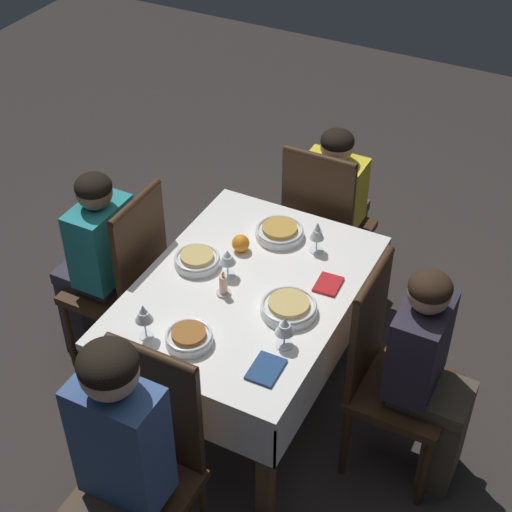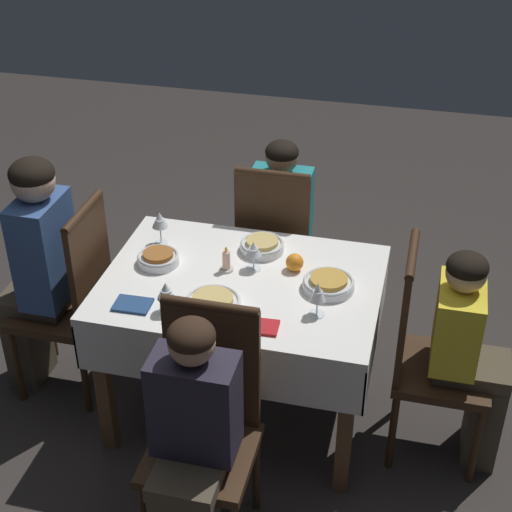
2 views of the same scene
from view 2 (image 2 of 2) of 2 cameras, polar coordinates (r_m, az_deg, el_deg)
name	(u,v)px [view 2 (image 2 of 2)]	position (r m, az deg, el deg)	size (l,w,h in m)	color
ground_plane	(243,409)	(3.76, -0.95, -11.09)	(8.00, 8.00, 0.00)	#332D2B
dining_table	(242,300)	(3.36, -1.05, -3.25)	(1.17, 0.85, 0.74)	white
chair_east	(73,295)	(3.66, -13.16, -2.78)	(0.39, 0.39, 1.00)	#382314
chair_west	(426,349)	(3.33, 12.28, -6.64)	(0.39, 0.39, 1.00)	#382314
chair_north	(206,420)	(2.95, -3.68, -11.84)	(0.39, 0.39, 1.00)	#382314
chair_south	(276,246)	(3.93, 1.46, 0.76)	(0.39, 0.39, 1.00)	#382314
person_adult_denim	(37,263)	(3.65, -15.63, -0.53)	(0.34, 0.30, 1.20)	#4C4233
person_child_yellow	(469,351)	(3.33, 15.24, -6.67)	(0.33, 0.30, 1.01)	#4C4233
person_child_dark	(191,443)	(2.81, -4.73, -13.37)	(0.30, 0.33, 1.06)	#4C4233
person_child_teal	(283,222)	(4.04, 1.98, 2.51)	(0.30, 0.33, 1.05)	#383342
bowl_east	(158,258)	(3.42, -7.12, -0.15)	(0.18, 0.18, 0.06)	silver
wine_glass_east	(160,221)	(3.52, -7.02, 2.56)	(0.07, 0.07, 0.16)	white
bowl_west	(329,283)	(3.25, 5.30, -2.00)	(0.22, 0.22, 0.06)	silver
wine_glass_west	(318,293)	(3.05, 4.51, -2.71)	(0.07, 0.07, 0.15)	white
bowl_north	(213,303)	(3.12, -3.16, -3.43)	(0.23, 0.23, 0.06)	silver
wine_glass_north	(166,292)	(3.08, -6.56, -2.60)	(0.07, 0.07, 0.14)	white
bowl_south	(262,245)	(3.48, 0.46, 0.77)	(0.20, 0.20, 0.06)	silver
wine_glass_south	(254,250)	(3.32, -0.17, 0.45)	(0.07, 0.07, 0.13)	white
candle_centerpiece	(226,262)	(3.34, -2.17, -0.47)	(0.06, 0.06, 0.12)	beige
orange_fruit	(295,262)	(3.35, 2.83, -0.46)	(0.08, 0.08, 0.08)	orange
napkin_red_folded	(133,305)	(3.19, -8.96, -3.52)	(0.15, 0.11, 0.01)	navy
napkin_spare_side	(262,327)	(3.03, 0.45, -5.17)	(0.13, 0.10, 0.01)	red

